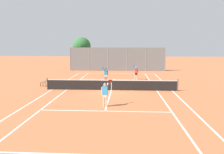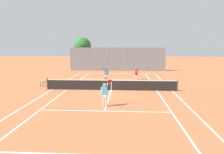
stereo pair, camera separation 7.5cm
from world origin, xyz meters
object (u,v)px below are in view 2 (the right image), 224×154
courtside_bench (44,81)px  tree_behind_left (83,47)px  loose_tennis_ball_2 (164,101)px  loose_tennis_ball_1 (117,109)px  tennis_net (111,85)px  player_far_right (136,72)px  player_far_left (106,74)px  player_near_side (105,93)px  loose_tennis_ball_0 (102,82)px

courtside_bench → tree_behind_left: size_ratio=0.28×
tree_behind_left → loose_tennis_ball_2: bearing=-64.5°
loose_tennis_ball_1 → tennis_net: bearing=96.9°
player_far_right → courtside_bench: player_far_right is taller
player_far_right → courtside_bench: size_ratio=1.18×
player_far_left → loose_tennis_ball_2: player_far_left is taller
player_far_right → courtside_bench: (-9.55, -4.22, -0.52)m
courtside_bench → tennis_net: bearing=-15.6°
tennis_net → player_far_right: bearing=67.5°
player_near_side → player_far_left: same height
player_far_left → loose_tennis_ball_0: player_far_left is taller
player_far_right → tree_behind_left: (-8.58, 11.50, 2.89)m
courtside_bench → loose_tennis_ball_0: bearing=19.4°
loose_tennis_ball_1 → loose_tennis_ball_2: 4.15m
loose_tennis_ball_0 → tennis_net: bearing=-72.4°
player_far_right → loose_tennis_ball_0: bearing=-150.0°
loose_tennis_ball_2 → loose_tennis_ball_1: bearing=-145.6°
tennis_net → loose_tennis_ball_0: 4.19m
player_far_right → loose_tennis_ball_1: player_far_right is taller
loose_tennis_ball_1 → tree_behind_left: (-6.76, 23.72, 3.78)m
loose_tennis_ball_1 → tree_behind_left: 24.96m
player_far_right → loose_tennis_ball_2: player_far_right is taller
courtside_bench → player_far_left: bearing=21.3°
loose_tennis_ball_1 → player_far_left: bearing=98.9°
loose_tennis_ball_0 → loose_tennis_ball_1: (1.99, -10.03, 0.00)m
player_far_left → loose_tennis_ball_1: player_far_left is taller
tennis_net → courtside_bench: tennis_net is taller
player_near_side → player_far_right: same height
tennis_net → loose_tennis_ball_2: tennis_net is taller
player_near_side → tree_behind_left: size_ratio=0.33×
loose_tennis_ball_2 → tennis_net: bearing=138.2°
player_far_left → courtside_bench: (-6.10, -2.38, -0.52)m
player_near_side → player_far_left: size_ratio=1.00×
tree_behind_left → player_far_left: bearing=-68.9°
tennis_net → courtside_bench: (-6.99, 1.95, -0.10)m
player_far_right → player_near_side: bearing=-102.9°
tennis_net → player_far_right: 6.69m
loose_tennis_ball_2 → tree_behind_left: bearing=115.5°
player_far_left → loose_tennis_ball_2: (5.05, -8.04, -0.89)m
loose_tennis_ball_2 → courtside_bench: size_ratio=0.04×
loose_tennis_ball_0 → loose_tennis_ball_2: same height
player_far_right → player_far_left: bearing=-151.9°
player_far_left → loose_tennis_ball_2: bearing=-57.9°
player_far_right → tree_behind_left: tree_behind_left is taller
player_far_left → tree_behind_left: tree_behind_left is taller
loose_tennis_ball_1 → loose_tennis_ball_0: bearing=101.2°
tennis_net → player_near_side: size_ratio=6.76×
loose_tennis_ball_0 → player_far_right: bearing=30.0°
player_far_right → loose_tennis_ball_0: 4.49m
loose_tennis_ball_1 → courtside_bench: 11.13m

